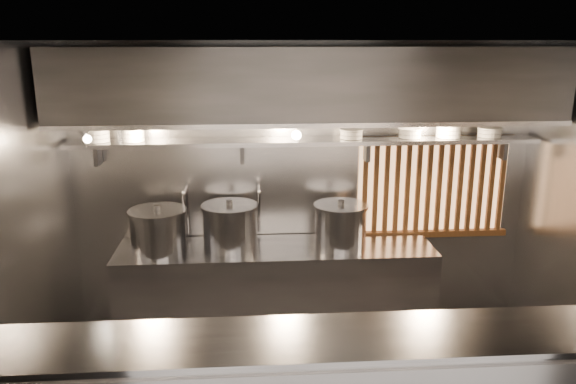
{
  "coord_description": "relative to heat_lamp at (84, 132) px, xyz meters",
  "views": [
    {
      "loc": [
        -0.54,
        -3.87,
        2.8
      ],
      "look_at": [
        -0.22,
        0.55,
        1.6
      ],
      "focal_mm": 35.0,
      "sensor_mm": 36.0,
      "label": 1
    }
  ],
  "objects": [
    {
      "name": "ceiling",
      "position": [
        1.9,
        -0.85,
        0.73
      ],
      "size": [
        4.5,
        4.5,
        0.0
      ],
      "primitive_type": "plane",
      "rotation": [
        3.14,
        0.0,
        0.0
      ],
      "color": "black",
      "rests_on": "wall_back"
    },
    {
      "name": "wall_back",
      "position": [
        1.9,
        0.65,
        -0.67
      ],
      "size": [
        4.5,
        0.0,
        4.5
      ],
      "primitive_type": "plane",
      "rotation": [
        1.57,
        0.0,
        0.0
      ],
      "color": "gray",
      "rests_on": "floor"
    },
    {
      "name": "wall_left",
      "position": [
        -0.35,
        -0.85,
        -0.67
      ],
      "size": [
        0.0,
        3.0,
        3.0
      ],
      "primitive_type": "plane",
      "rotation": [
        1.57,
        0.0,
        1.57
      ],
      "color": "gray",
      "rests_on": "floor"
    },
    {
      "name": "cooking_bench",
      "position": [
        1.6,
        0.28,
        -1.62
      ],
      "size": [
        3.0,
        0.7,
        0.9
      ],
      "primitive_type": "cube",
      "color": "gray",
      "rests_on": "floor"
    },
    {
      "name": "bowl_shelf",
      "position": [
        1.9,
        0.47,
        -0.19
      ],
      "size": [
        4.4,
        0.34,
        0.04
      ],
      "primitive_type": "cube",
      "color": "gray",
      "rests_on": "wall_back"
    },
    {
      "name": "exhaust_hood",
      "position": [
        1.9,
        0.25,
        0.36
      ],
      "size": [
        4.4,
        0.81,
        0.65
      ],
      "color": "#2D2D30",
      "rests_on": "ceiling"
    },
    {
      "name": "wood_screen",
      "position": [
        3.2,
        0.6,
        -0.69
      ],
      "size": [
        1.56,
        0.09,
        1.04
      ],
      "color": "#EAA869",
      "rests_on": "wall_back"
    },
    {
      "name": "faucet_left",
      "position": [
        0.75,
        0.52,
        -0.76
      ],
      "size": [
        0.04,
        0.3,
        0.5
      ],
      "color": "silver",
      "rests_on": "wall_back"
    },
    {
      "name": "faucet_right",
      "position": [
        1.45,
        0.52,
        -0.76
      ],
      "size": [
        0.04,
        0.3,
        0.5
      ],
      "color": "silver",
      "rests_on": "wall_back"
    },
    {
      "name": "heat_lamp",
      "position": [
        0.0,
        0.0,
        0.0
      ],
      "size": [
        0.25,
        0.35,
        0.2
      ],
      "color": "gray",
      "rests_on": "exhaust_hood"
    },
    {
      "name": "pendant_bulb",
      "position": [
        1.8,
        0.35,
        -0.11
      ],
      "size": [
        0.09,
        0.09,
        0.19
      ],
      "color": "#2D2D30",
      "rests_on": "exhaust_hood"
    },
    {
      "name": "stock_pot_left",
      "position": [
        1.17,
        0.33,
        -0.96
      ],
      "size": [
        0.7,
        0.7,
        0.46
      ],
      "rotation": [
        0.0,
        0.0,
        0.41
      ],
      "color": "gray",
      "rests_on": "cooking_bench"
    },
    {
      "name": "stock_pot_mid",
      "position": [
        0.52,
        0.24,
        -0.96
      ],
      "size": [
        0.69,
        0.69,
        0.45
      ],
      "rotation": [
        0.0,
        0.0,
        -0.35
      ],
      "color": "gray",
      "rests_on": "cooking_bench"
    },
    {
      "name": "stock_pot_right",
      "position": [
        2.21,
        0.28,
        -0.96
      ],
      "size": [
        0.52,
        0.52,
        0.45
      ],
      "rotation": [
        0.0,
        0.0,
        0.01
      ],
      "color": "gray",
      "rests_on": "cooking_bench"
    },
    {
      "name": "bowl_stack_0",
      "position": [
        -0.02,
        0.47,
        -0.1
      ],
      "size": [
        0.23,
        0.23,
        0.13
      ],
      "color": "white",
      "rests_on": "bowl_shelf"
    },
    {
      "name": "bowl_stack_1",
      "position": [
        0.31,
        0.47,
        -0.08
      ],
      "size": [
        0.21,
        0.21,
        0.17
      ],
      "color": "white",
      "rests_on": "bowl_shelf"
    },
    {
      "name": "bowl_stack_2",
      "position": [
        2.33,
        0.47,
        -0.12
      ],
      "size": [
        0.23,
        0.23,
        0.09
      ],
      "color": "white",
      "rests_on": "bowl_shelf"
    },
    {
      "name": "bowl_stack_3",
      "position": [
        2.89,
        0.47,
        -0.12
      ],
      "size": [
        0.23,
        0.23,
        0.09
      ],
      "color": "white",
      "rests_on": "bowl_shelf"
    },
    {
      "name": "bowl_stack_4",
      "position": [
        3.26,
        0.47,
        -0.08
      ],
      "size": [
        0.24,
        0.24,
        0.17
      ],
      "color": "white",
      "rests_on": "bowl_shelf"
    },
    {
      "name": "bowl_stack_5",
      "position": [
        3.67,
        0.47,
        -0.12
      ],
      "size": [
        0.23,
        0.23,
        0.09
      ],
      "color": "white",
      "rests_on": "bowl_shelf"
    }
  ]
}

